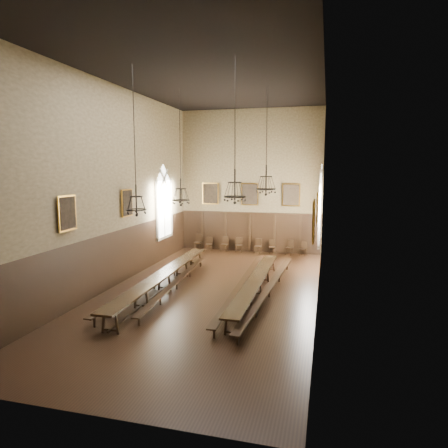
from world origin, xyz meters
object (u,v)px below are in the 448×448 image
at_px(table_left, 164,281).
at_px(chandelier_front_left, 136,198).
at_px(chair_2, 225,247).
at_px(chair_7, 303,251).
at_px(bench_left_outer, 154,282).
at_px(chandelier_back_right, 266,183).
at_px(chair_1, 209,247).
at_px(bench_right_outer, 269,290).
at_px(bench_right_inner, 242,286).
at_px(chandelier_front_right, 235,186).
at_px(chair_4, 258,249).
at_px(bench_left_inner, 177,284).
at_px(chair_0, 198,245).
at_px(chandelier_back_left, 181,193).
at_px(table_right, 256,287).
at_px(chair_6, 289,250).
at_px(chair_5, 272,250).
at_px(chair_3, 239,248).

xyz_separation_m(table_left, chandelier_front_left, (-0.09, -2.25, 3.79)).
distance_m(chair_2, chair_7, 4.99).
bearing_deg(bench_left_outer, chandelier_back_right, 28.77).
bearing_deg(chair_1, table_left, -90.74).
bearing_deg(bench_right_outer, bench_right_inner, 167.04).
bearing_deg(chandelier_front_right, table_left, 147.21).
height_order(chair_4, chandelier_front_left, chandelier_front_left).
distance_m(chair_7, chandelier_back_right, 7.66).
bearing_deg(bench_left_inner, table_left, -148.99).
distance_m(chair_2, chandelier_back_right, 8.33).
bearing_deg(chair_7, bench_right_inner, -85.11).
relative_size(chair_0, chair_1, 1.18).
height_order(chair_2, chandelier_back_left, chandelier_back_left).
height_order(chair_7, chandelier_front_right, chandelier_front_right).
bearing_deg(chandelier_front_left, chandelier_back_left, 89.34).
bearing_deg(chair_2, chair_7, 7.06).
relative_size(bench_left_outer, chair_0, 9.70).
height_order(bench_left_outer, bench_left_inner, bench_left_outer).
xyz_separation_m(chair_1, chair_2, (1.04, -0.00, 0.03)).
xyz_separation_m(bench_left_outer, chair_7, (6.01, 8.62, -0.02)).
height_order(table_right, chair_6, chair_6).
xyz_separation_m(bench_right_inner, chandelier_front_right, (0.32, -2.88, 4.41)).
xyz_separation_m(bench_left_inner, chair_5, (3.07, 8.57, -0.00)).
height_order(chair_5, chair_7, chair_7).
xyz_separation_m(chandelier_back_right, chandelier_front_right, (-0.33, -5.02, 0.05)).
bearing_deg(chair_6, chair_5, -166.76).
distance_m(bench_right_outer, chair_2, 9.50).
bearing_deg(chair_4, table_right, -74.48).
distance_m(chair_1, chandelier_front_right, 12.76).
xyz_separation_m(chair_4, chair_6, (1.99, -0.04, 0.01)).
bearing_deg(chandelier_back_right, bench_right_outer, -76.93).
bearing_deg(chandelier_front_left, table_right, 31.82).
relative_size(bench_right_inner, chandelier_back_right, 2.15).
relative_size(bench_right_outer, chandelier_back_left, 1.94).
bearing_deg(bench_left_outer, chandelier_front_right, -30.73).
height_order(table_right, chair_2, chair_2).
distance_m(table_left, table_right, 4.00).
xyz_separation_m(bench_right_inner, chair_2, (-2.90, 8.28, -0.01)).
distance_m(chair_1, chair_3, 1.98).
xyz_separation_m(chair_3, chair_7, (4.06, -0.08, -0.02)).
relative_size(chair_2, chair_5, 1.11).
distance_m(chair_3, chair_4, 1.24).
height_order(chair_3, chair_4, chair_3).
relative_size(chair_6, chandelier_back_right, 0.20).
bearing_deg(chandelier_back_left, chair_7, 49.64).
bearing_deg(table_left, chandelier_back_left, 90.89).
distance_m(chair_0, chair_7, 6.82).
distance_m(chair_1, chandelier_front_left, 11.74).
bearing_deg(chair_7, chair_1, -161.23).
relative_size(bench_right_inner, chair_3, 11.21).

